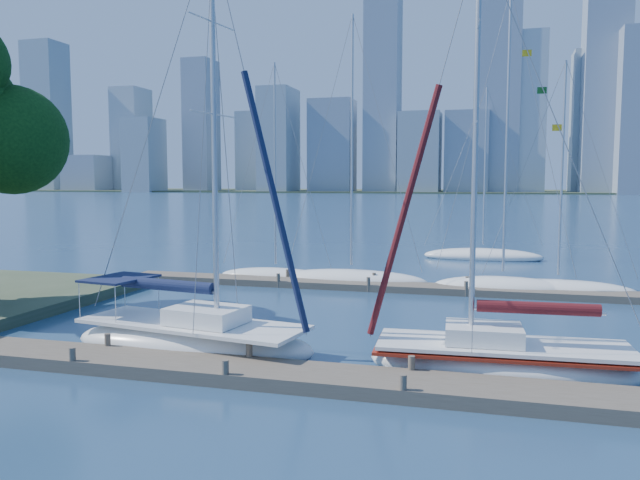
# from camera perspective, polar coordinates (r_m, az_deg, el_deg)

# --- Properties ---
(ground) EXTENTS (700.00, 700.00, 0.00)m
(ground) POSITION_cam_1_polar(r_m,az_deg,el_deg) (19.02, -7.51, -12.41)
(ground) COLOR navy
(ground) RESTS_ON ground
(near_dock) EXTENTS (26.00, 2.00, 0.40)m
(near_dock) POSITION_cam_1_polar(r_m,az_deg,el_deg) (18.96, -7.51, -11.84)
(near_dock) COLOR brown
(near_dock) RESTS_ON ground
(far_dock) EXTENTS (30.00, 1.80, 0.36)m
(far_dock) POSITION_cam_1_polar(r_m,az_deg,el_deg) (33.54, 6.39, -4.28)
(far_dock) COLOR brown
(far_dock) RESTS_ON ground
(far_shore) EXTENTS (800.00, 100.00, 1.50)m
(far_shore) POSITION_cam_1_polar(r_m,az_deg,el_deg) (336.80, 14.12, 4.27)
(far_shore) COLOR #38472D
(far_shore) RESTS_ON ground
(sailboat_navy) EXTENTS (8.99, 4.16, 14.26)m
(sailboat_navy) POSITION_cam_1_polar(r_m,az_deg,el_deg) (21.82, -11.62, -7.15)
(sailboat_navy) COLOR white
(sailboat_navy) RESTS_ON ground
(sailboat_maroon) EXTENTS (8.15, 3.07, 13.36)m
(sailboat_maroon) POSITION_cam_1_polar(r_m,az_deg,el_deg) (19.73, 16.32, -8.69)
(sailboat_maroon) COLOR white
(sailboat_maroon) RESTS_ON ground
(bg_boat_1) EXTENTS (7.04, 2.62, 12.89)m
(bg_boat_1) POSITION_cam_1_polar(r_m,az_deg,el_deg) (36.87, -4.06, -3.26)
(bg_boat_1) COLOR white
(bg_boat_1) RESTS_ON ground
(bg_boat_2) EXTENTS (8.97, 4.95, 15.25)m
(bg_boat_2) POSITION_cam_1_polar(r_m,az_deg,el_deg) (35.39, 2.88, -3.56)
(bg_boat_2) COLOR white
(bg_boat_2) RESTS_ON ground
(bg_boat_3) EXTENTS (7.53, 3.96, 15.83)m
(bg_boat_3) POSITION_cam_1_polar(r_m,az_deg,el_deg) (34.17, 16.36, -4.06)
(bg_boat_3) COLOR white
(bg_boat_3) RESTS_ON ground
(bg_boat_4) EXTENTS (7.76, 2.71, 12.17)m
(bg_boat_4) POSITION_cam_1_polar(r_m,az_deg,el_deg) (34.59, 20.91, -4.19)
(bg_boat_4) COLOR white
(bg_boat_4) RESTS_ON ground
(bg_boat_7) EXTENTS (8.94, 3.93, 12.97)m
(bg_boat_7) POSITION_cam_1_polar(r_m,az_deg,el_deg) (47.90, 14.67, -1.39)
(bg_boat_7) COLOR white
(bg_boat_7) RESTS_ON ground
(skyline) EXTENTS (504.07, 51.31, 110.82)m
(skyline) POSITION_cam_1_polar(r_m,az_deg,el_deg) (308.67, 18.74, 10.52)
(skyline) COLOR #8296A8
(skyline) RESTS_ON ground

